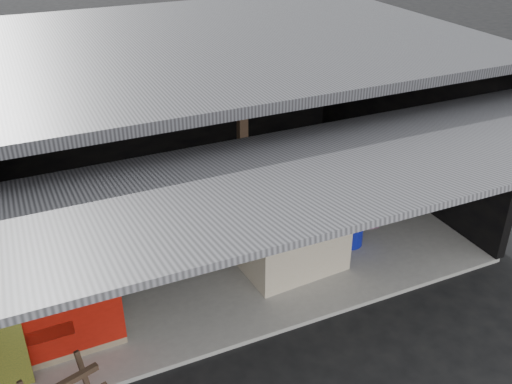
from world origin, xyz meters
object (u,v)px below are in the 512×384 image
white_crate (270,203)px  neighbor_stall (41,309)px  water_barrel (351,227)px  plastic_chair (336,171)px  banana_table (294,244)px

white_crate → neighbor_stall: bearing=-164.0°
water_barrel → plastic_chair: bearing=68.3°
banana_table → water_barrel: (1.05, 0.18, -0.11)m
water_barrel → plastic_chair: size_ratio=0.62×
banana_table → neighbor_stall: neighbor_stall is taller
banana_table → water_barrel: bearing=6.2°
banana_table → white_crate: (0.14, 1.05, 0.08)m
banana_table → neighbor_stall: size_ratio=0.85×
water_barrel → plastic_chair: (0.50, 1.26, 0.25)m
banana_table → neighbor_stall: bearing=178.5°
neighbor_stall → plastic_chair: 5.11m
banana_table → white_crate: size_ratio=1.57×
banana_table → plastic_chair: size_ratio=1.64×
neighbor_stall → water_barrel: bearing=3.3°
neighbor_stall → white_crate: bearing=18.1°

